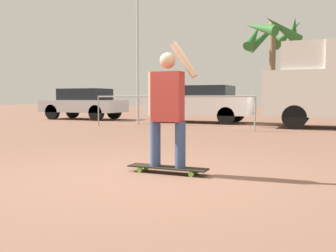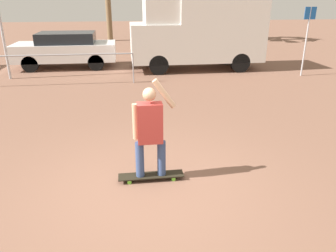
{
  "view_description": "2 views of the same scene",
  "coord_description": "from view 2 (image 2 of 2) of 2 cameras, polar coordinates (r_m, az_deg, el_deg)",
  "views": [
    {
      "loc": [
        1.98,
        -4.27,
        1.01
      ],
      "look_at": [
        -0.15,
        0.76,
        0.6
      ],
      "focal_mm": 40.0,
      "sensor_mm": 36.0,
      "label": 1
    },
    {
      "loc": [
        -0.32,
        -4.55,
        2.88
      ],
      "look_at": [
        0.44,
        1.03,
        0.66
      ],
      "focal_mm": 35.0,
      "sensor_mm": 36.0,
      "label": 2
    }
  ],
  "objects": [
    {
      "name": "ground_plane",
      "position": [
        5.39,
        -3.21,
        -10.81
      ],
      "size": [
        80.0,
        80.0,
        0.0
      ],
      "primitive_type": "plane",
      "color": "brown"
    },
    {
      "name": "skateboard",
      "position": [
        5.6,
        -2.97,
        -8.61
      ],
      "size": [
        1.1,
        0.24,
        0.09
      ],
      "color": "black",
      "rests_on": "ground_plane"
    },
    {
      "name": "person_skateboarder",
      "position": [
        5.22,
        -3.16,
        -0.38
      ],
      "size": [
        0.69,
        0.22,
        1.65
      ],
      "color": "#384C7A",
      "rests_on": "skateboard"
    },
    {
      "name": "camper_van",
      "position": [
        14.2,
        5.33,
        15.98
      ],
      "size": [
        5.41,
        2.1,
        2.81
      ],
      "color": "black",
      "rests_on": "ground_plane"
    },
    {
      "name": "parked_car_white",
      "position": [
        15.18,
        -17.37,
        12.7
      ],
      "size": [
        4.27,
        1.9,
        1.49
      ],
      "color": "black",
      "rests_on": "ground_plane"
    },
    {
      "name": "street_sign",
      "position": [
        13.81,
        23.09,
        14.7
      ],
      "size": [
        0.44,
        0.06,
        2.56
      ],
      "color": "#B7B7BC",
      "rests_on": "ground_plane"
    },
    {
      "name": "plaza_railing_segment",
      "position": [
        12.05,
        -19.71,
        10.98
      ],
      "size": [
        5.59,
        0.05,
        1.08
      ],
      "color": "#99999E",
      "rests_on": "ground_plane"
    }
  ]
}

